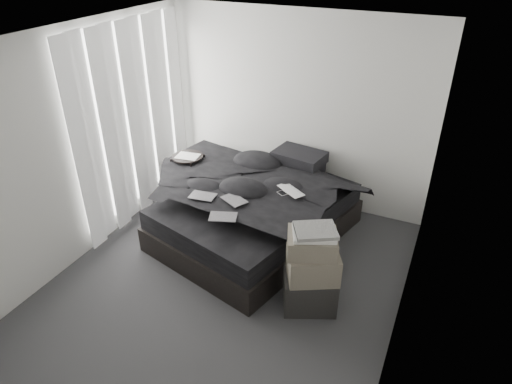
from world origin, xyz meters
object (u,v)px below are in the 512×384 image
at_px(bed, 256,224).
at_px(laptop, 287,186).
at_px(side_stand, 190,182).
at_px(box_lower, 310,290).

xyz_separation_m(bed, laptop, (0.42, -0.06, 0.68)).
bearing_deg(side_stand, bed, -13.25).
distance_m(side_stand, box_lower, 2.46).
height_order(side_stand, box_lower, side_stand).
distance_m(bed, box_lower, 1.37).
height_order(bed, box_lower, box_lower).
xyz_separation_m(laptop, side_stand, (-1.55, 0.32, -0.46)).
relative_size(laptop, box_lower, 0.70).
height_order(laptop, side_stand, laptop).
distance_m(bed, side_stand, 1.18).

